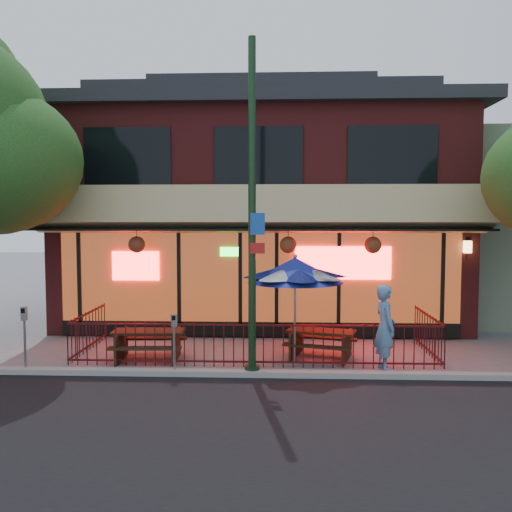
% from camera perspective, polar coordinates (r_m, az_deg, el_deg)
% --- Properties ---
extents(ground, '(80.00, 80.00, 0.00)m').
position_cam_1_polar(ground, '(12.12, -0.31, -11.87)').
color(ground, gray).
rests_on(ground, ground).
extents(curb, '(80.00, 0.25, 0.12)m').
position_cam_1_polar(curb, '(11.63, -0.43, -12.26)').
color(curb, '#999993').
rests_on(curb, ground).
extents(restaurant_building, '(12.96, 9.49, 8.05)m').
position_cam_1_polar(restaurant_building, '(18.78, 0.72, 6.47)').
color(restaurant_building, maroon).
rests_on(restaurant_building, ground).
extents(patio_fence, '(8.44, 2.62, 1.00)m').
position_cam_1_polar(patio_fence, '(12.45, -0.20, -8.45)').
color(patio_fence, '#480F12').
rests_on(patio_fence, ground).
extents(street_light, '(0.43, 0.32, 7.00)m').
position_cam_1_polar(street_light, '(11.26, -0.41, 3.15)').
color(street_light, '#163119').
rests_on(street_light, ground).
extents(picnic_table_left, '(1.72, 1.35, 0.71)m').
position_cam_1_polar(picnic_table_left, '(13.03, -11.24, -8.72)').
color(picnic_table_left, black).
rests_on(picnic_table_left, ground).
extents(picnic_table_right, '(1.86, 1.61, 0.67)m').
position_cam_1_polar(picnic_table_right, '(13.06, 6.86, -8.74)').
color(picnic_table_right, '#322311').
rests_on(picnic_table_right, ground).
extents(patio_umbrella, '(2.19, 2.19, 2.50)m').
position_cam_1_polar(patio_umbrella, '(12.41, 4.14, -1.48)').
color(patio_umbrella, gray).
rests_on(patio_umbrella, ground).
extents(pedestrian, '(0.58, 0.76, 1.88)m').
position_cam_1_polar(pedestrian, '(12.21, 13.41, -7.32)').
color(pedestrian, '#5682AD').
rests_on(pedestrian, ground).
extents(parking_meter_near, '(0.14, 0.13, 1.31)m').
position_cam_1_polar(parking_meter_near, '(11.64, -8.61, -8.10)').
color(parking_meter_near, gray).
rests_on(parking_meter_near, ground).
extents(parking_meter_far, '(0.15, 0.13, 1.44)m').
position_cam_1_polar(parking_meter_far, '(12.68, -23.19, -6.98)').
color(parking_meter_far, gray).
rests_on(parking_meter_far, ground).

